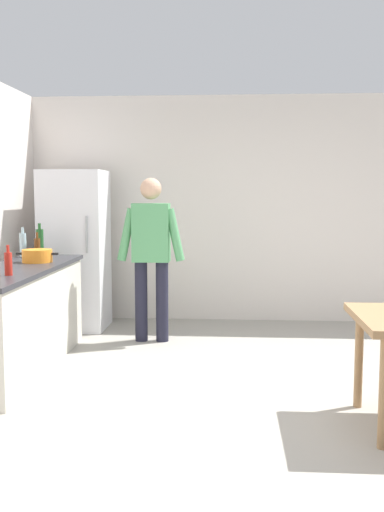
% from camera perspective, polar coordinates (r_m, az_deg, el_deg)
% --- Properties ---
extents(ground_plane, '(14.00, 14.00, 0.00)m').
position_cam_1_polar(ground_plane, '(4.43, 5.38, -14.34)').
color(ground_plane, '#9E998E').
extents(wall_back, '(6.40, 0.12, 2.70)m').
position_cam_1_polar(wall_back, '(7.15, 4.86, 4.55)').
color(wall_back, silver).
rests_on(wall_back, ground_plane).
extents(kitchen_counter, '(0.64, 2.20, 0.90)m').
position_cam_1_polar(kitchen_counter, '(5.40, -16.65, -5.81)').
color(kitchen_counter, beige).
rests_on(kitchen_counter, ground_plane).
extents(refrigerator, '(0.70, 0.67, 1.80)m').
position_cam_1_polar(refrigerator, '(6.81, -11.28, 0.58)').
color(refrigerator, white).
rests_on(refrigerator, ground_plane).
extents(person, '(0.70, 0.22, 1.70)m').
position_cam_1_polar(person, '(6.08, -3.98, 0.76)').
color(person, '#1E1E2D').
rests_on(person, ground_plane).
extents(cooking_pot, '(0.40, 0.28, 0.12)m').
position_cam_1_polar(cooking_pot, '(5.69, -14.80, 0.02)').
color(cooking_pot, orange).
rests_on(cooking_pot, kitchen_counter).
extents(bottle_wine_green, '(0.08, 0.08, 0.34)m').
position_cam_1_polar(bottle_wine_green, '(6.17, -14.56, 1.29)').
color(bottle_wine_green, '#1E5123').
rests_on(bottle_wine_green, kitchen_counter).
extents(bottle_beer_brown, '(0.06, 0.06, 0.26)m').
position_cam_1_polar(bottle_beer_brown, '(6.01, -14.79, 0.78)').
color(bottle_beer_brown, '#5B3314').
rests_on(bottle_beer_brown, kitchen_counter).
extents(bottle_water_clear, '(0.07, 0.07, 0.30)m').
position_cam_1_polar(bottle_water_clear, '(6.20, -16.10, 1.09)').
color(bottle_water_clear, silver).
rests_on(bottle_water_clear, kitchen_counter).
extents(bottle_sauce_red, '(0.06, 0.06, 0.24)m').
position_cam_1_polar(bottle_sauce_red, '(4.84, -17.41, -0.68)').
color(bottle_sauce_red, '#B22319').
rests_on(bottle_sauce_red, kitchen_counter).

